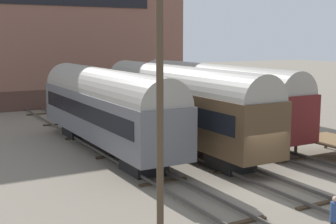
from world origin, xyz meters
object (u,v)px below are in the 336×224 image
Objects in this scene: train_car_brown at (179,102)px; person_worker at (335,215)px; train_car_grey at (105,105)px; utility_pole at (160,100)px; train_car_maroon at (213,95)px.

person_worker is (-2.46, -14.80, -2.03)m from train_car_brown.
train_car_grey is 14.31m from utility_pole.
utility_pole is at bearing -129.84° from train_car_maroon.
train_car_maroon is 4.99m from train_car_brown.
person_worker is (-6.78, -17.28, -1.96)m from train_car_maroon.
utility_pole reaches higher than person_worker.
utility_pole is at bearing -104.25° from train_car_grey.
train_car_maroon is at bearing 5.45° from train_car_grey.
train_car_grey is at bearing 75.75° from utility_pole.
train_car_brown is 1.74× the size of utility_pole.
person_worker is at bearing -99.44° from train_car_brown.
train_car_grey is 9.65× the size of person_worker.
train_car_brown is 10.01× the size of person_worker.
train_car_maroon is 1.81× the size of utility_pole.
utility_pole is (-3.48, -13.72, 2.13)m from train_car_grey.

